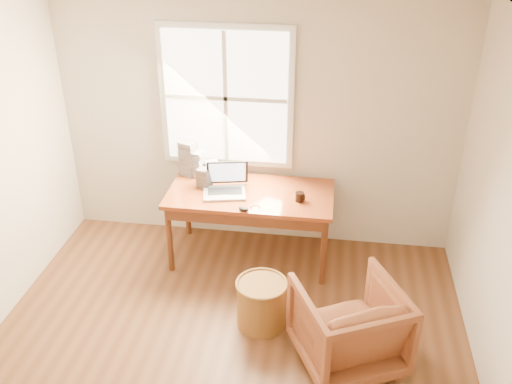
% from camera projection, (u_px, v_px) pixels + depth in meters
% --- Properties ---
extents(room_shell, '(4.04, 4.54, 2.64)m').
position_uv_depth(room_shell, '(209.00, 232.00, 3.81)').
color(room_shell, brown).
rests_on(room_shell, ground).
extents(desk, '(1.60, 0.80, 0.04)m').
position_uv_depth(desk, '(251.00, 194.00, 5.51)').
color(desk, brown).
rests_on(desk, room_shell).
extents(armchair, '(1.02, 1.03, 0.71)m').
position_uv_depth(armchair, '(349.00, 325.00, 4.42)').
color(armchair, brown).
rests_on(armchair, room_shell).
extents(wicker_stool, '(0.51, 0.51, 0.42)m').
position_uv_depth(wicker_stool, '(262.00, 304.00, 4.87)').
color(wicker_stool, brown).
rests_on(wicker_stool, room_shell).
extents(laptop, '(0.49, 0.50, 0.31)m').
position_uv_depth(laptop, '(224.00, 180.00, 5.39)').
color(laptop, '#A2A4A8').
rests_on(laptop, desk).
extents(mouse, '(0.11, 0.08, 0.03)m').
position_uv_depth(mouse, '(244.00, 209.00, 5.19)').
color(mouse, black).
rests_on(mouse, desk).
extents(coffee_mug, '(0.08, 0.08, 0.09)m').
position_uv_depth(coffee_mug, '(300.00, 197.00, 5.33)').
color(coffee_mug, black).
rests_on(coffee_mug, desk).
extents(cd_stack_a, '(0.16, 0.15, 0.27)m').
position_uv_depth(cd_stack_a, '(196.00, 164.00, 5.75)').
color(cd_stack_a, silver).
rests_on(cd_stack_a, desk).
extents(cd_stack_b, '(0.15, 0.14, 0.19)m').
position_uv_depth(cd_stack_b, '(204.00, 177.00, 5.57)').
color(cd_stack_b, '#26262B').
rests_on(cd_stack_b, desk).
extents(cd_stack_c, '(0.20, 0.19, 0.36)m').
position_uv_depth(cd_stack_c, '(189.00, 158.00, 5.77)').
color(cd_stack_c, '#A6A6B3').
rests_on(cd_stack_c, desk).
extents(cd_stack_d, '(0.16, 0.15, 0.16)m').
position_uv_depth(cd_stack_d, '(212.00, 168.00, 5.78)').
color(cd_stack_d, silver).
rests_on(cd_stack_d, desk).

